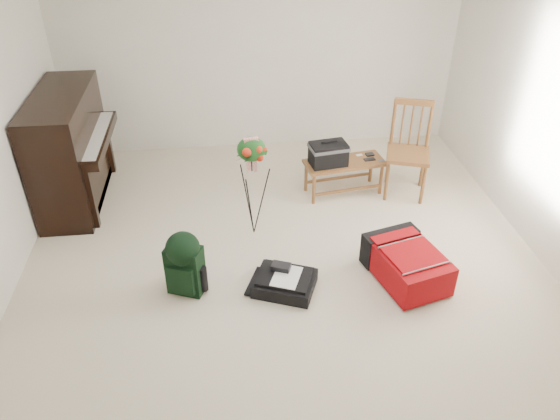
{
  "coord_description": "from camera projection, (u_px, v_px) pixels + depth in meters",
  "views": [
    {
      "loc": [
        -0.5,
        -3.95,
        3.37
      ],
      "look_at": [
        -0.02,
        0.35,
        0.49
      ],
      "focal_mm": 35.0,
      "sensor_mm": 36.0,
      "label": 1
    }
  ],
  "objects": [
    {
      "name": "green_backpack",
      "position": [
        184.0,
        261.0,
        4.8
      ],
      "size": [
        0.36,
        0.34,
        0.63
      ],
      "rotation": [
        0.0,
        0.0,
        -0.38
      ],
      "color": "black",
      "rests_on": "floor"
    },
    {
      "name": "red_suitcase",
      "position": [
        405.0,
        260.0,
        5.07
      ],
      "size": [
        0.71,
        0.91,
        0.34
      ],
      "rotation": [
        0.0,
        0.0,
        0.27
      ],
      "color": "#A20614",
      "rests_on": "floor"
    },
    {
      "name": "floor",
      "position": [
        286.0,
        273.0,
        5.18
      ],
      "size": [
        5.0,
        5.5,
        0.01
      ],
      "primitive_type": "cube",
      "color": "beige",
      "rests_on": "ground"
    },
    {
      "name": "black_duffel",
      "position": [
        285.0,
        282.0,
        4.96
      ],
      "size": [
        0.65,
        0.59,
        0.22
      ],
      "rotation": [
        0.0,
        0.0,
        -0.38
      ],
      "color": "black",
      "rests_on": "floor"
    },
    {
      "name": "piano",
      "position": [
        71.0,
        151.0,
        5.97
      ],
      "size": [
        0.71,
        1.5,
        1.25
      ],
      "color": "black",
      "rests_on": "floor"
    },
    {
      "name": "wall_back",
      "position": [
        260.0,
        53.0,
        6.77
      ],
      "size": [
        5.0,
        0.04,
        2.5
      ],
      "primitive_type": "cube",
      "color": "white",
      "rests_on": "floor"
    },
    {
      "name": "bench",
      "position": [
        333.0,
        156.0,
        6.12
      ],
      "size": [
        0.95,
        0.5,
        0.7
      ],
      "rotation": [
        0.0,
        0.0,
        0.16
      ],
      "color": "brown",
      "rests_on": "floor"
    },
    {
      "name": "flower_stand",
      "position": [
        252.0,
        187.0,
        5.43
      ],
      "size": [
        0.39,
        0.39,
        1.13
      ],
      "rotation": [
        0.0,
        0.0,
        0.12
      ],
      "color": "black",
      "rests_on": "floor"
    },
    {
      "name": "dining_chair",
      "position": [
        407.0,
        151.0,
        6.15
      ],
      "size": [
        0.59,
        0.59,
        1.08
      ],
      "rotation": [
        0.0,
        0.0,
        -0.31
      ],
      "color": "brown",
      "rests_on": "floor"
    }
  ]
}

